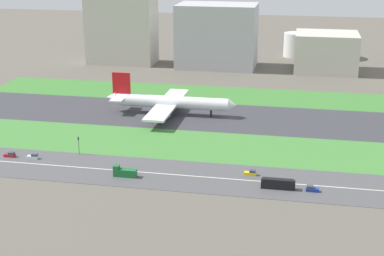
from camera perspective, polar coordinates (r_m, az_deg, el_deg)
ground_plane at (r=271.59m, az=3.88°, el=1.03°), size 800.00×800.00×0.00m
runway at (r=271.58m, az=3.88°, el=1.04°), size 280.00×46.00×0.10m
grass_median_north at (r=310.71m, az=4.86°, el=3.25°), size 280.00×36.00×0.10m
grass_median_south at (r=233.09m, az=2.58°, el=-1.90°), size 280.00×36.00×0.10m
highway at (r=203.73m, az=1.23°, el=-4.97°), size 280.00×28.00×0.10m
highway_centerline at (r=203.71m, az=1.23°, el=-4.95°), size 266.00×0.50×0.01m
airliner at (r=275.09m, az=-2.43°, el=2.64°), size 65.00×56.00×19.70m
truck_1 at (r=204.97m, az=-6.83°, el=-4.46°), size 8.40×2.50×4.00m
car_1 at (r=233.02m, az=-17.86°, el=-2.59°), size 4.40×1.80×2.00m
car_0 at (r=206.08m, az=5.96°, el=-4.52°), size 4.40×1.80×2.00m
car_2 at (r=196.42m, az=11.99°, el=-6.03°), size 4.40×1.80×2.00m
car_3 at (r=228.59m, az=-15.72°, el=-2.79°), size 4.40×1.80×2.00m
bus_0 at (r=196.03m, az=8.67°, el=-5.59°), size 11.60×2.50×3.50m
traffic_light at (r=227.85m, az=-11.36°, el=-1.61°), size 0.36×0.50×7.20m
terminal_building at (r=395.07m, az=-7.09°, el=9.80°), size 45.55×24.60×45.63m
hangar_building at (r=380.30m, az=2.54°, el=9.28°), size 51.74×33.49×41.51m
office_tower at (r=377.93m, az=13.36°, el=7.45°), size 39.50×34.41×24.72m
fuel_tank_west at (r=422.59m, az=10.38°, el=8.25°), size 16.79×16.79×17.33m
fuel_tank_centre at (r=423.30m, az=14.10°, el=7.91°), size 23.07×23.07×15.68m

